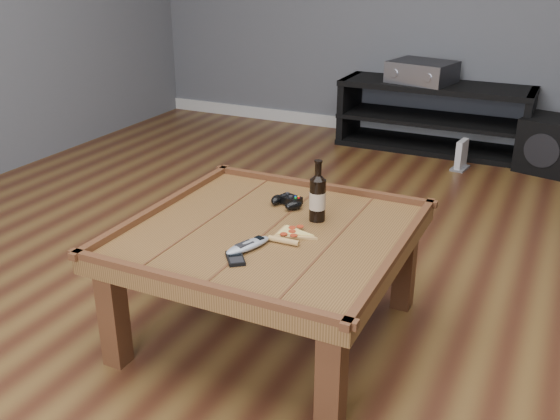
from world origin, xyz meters
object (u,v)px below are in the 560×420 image
at_px(media_console, 433,117).
at_px(remote_control, 248,245).
at_px(av_receiver, 422,72).
at_px(subwoofer, 551,145).
at_px(beer_bottle, 318,197).
at_px(game_controller, 287,201).
at_px(coffee_table, 270,244).
at_px(pizza_slice, 291,234).
at_px(game_console, 461,156).
at_px(smartphone, 235,258).

xyz_separation_m(media_console, remote_control, (0.00, -2.93, 0.22)).
distance_m(av_receiver, subwoofer, 1.04).
distance_m(remote_control, av_receiver, 2.93).
xyz_separation_m(media_console, beer_bottle, (0.13, -2.59, 0.30)).
bearing_deg(beer_bottle, game_controller, 154.12).
bearing_deg(game_controller, coffee_table, -64.05).
distance_m(beer_bottle, pizza_slice, 0.20).
xyz_separation_m(coffee_table, game_console, (0.30, 2.36, -0.30)).
relative_size(pizza_slice, remote_control, 1.05).
relative_size(beer_bottle, remote_control, 1.21).
xyz_separation_m(media_console, game_controller, (-0.04, -2.51, 0.22)).
relative_size(subwoofer, game_console, 2.15).
relative_size(av_receiver, subwoofer, 1.14).
distance_m(media_console, av_receiver, 0.35).
xyz_separation_m(remote_control, subwoofer, (0.84, 2.77, -0.28)).
relative_size(coffee_table, beer_bottle, 4.26).
bearing_deg(coffee_table, remote_control, -88.44).
bearing_deg(smartphone, subwoofer, 35.21).
height_order(coffee_table, game_console, coffee_table).
relative_size(remote_control, av_receiver, 0.39).
relative_size(coffee_table, smartphone, 9.08).
distance_m(coffee_table, av_receiver, 2.75).
distance_m(pizza_slice, remote_control, 0.18).
xyz_separation_m(media_console, pizza_slice, (0.10, -2.77, 0.21)).
bearing_deg(av_receiver, media_console, 15.53).
distance_m(beer_bottle, subwoofer, 2.57).
bearing_deg(media_console, remote_control, -89.91).
bearing_deg(subwoofer, game_controller, -96.33).
height_order(av_receiver, subwoofer, av_receiver).
relative_size(coffee_table, remote_control, 5.14).
xyz_separation_m(pizza_slice, subwoofer, (0.75, 2.62, -0.27)).
distance_m(beer_bottle, game_controller, 0.20).
bearing_deg(game_console, subwoofer, 31.52).
bearing_deg(remote_control, smartphone, -68.92).
bearing_deg(subwoofer, beer_bottle, -92.21).
bearing_deg(coffee_table, game_console, 82.82).
xyz_separation_m(beer_bottle, av_receiver, (-0.24, 2.58, 0.03)).
relative_size(media_console, av_receiver, 2.75).
xyz_separation_m(av_receiver, subwoofer, (0.96, -0.15, -0.39)).
xyz_separation_m(pizza_slice, av_receiver, (-0.21, 2.76, 0.12)).
relative_size(beer_bottle, smartphone, 2.13).
distance_m(beer_bottle, game_console, 2.25).
bearing_deg(game_console, smartphone, -88.45).
xyz_separation_m(subwoofer, game_console, (-0.54, -0.24, -0.09)).
bearing_deg(subwoofer, pizza_slice, -91.74).
bearing_deg(media_console, beer_bottle, -87.24).
distance_m(game_controller, av_receiver, 2.51).
bearing_deg(pizza_slice, remote_control, -121.48).
xyz_separation_m(coffee_table, remote_control, (0.00, -0.18, 0.07)).
relative_size(remote_control, game_console, 0.97).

